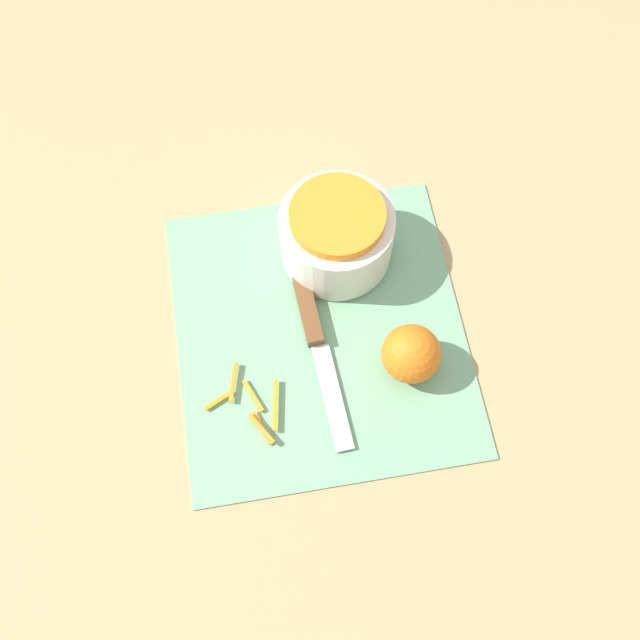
{
  "coord_description": "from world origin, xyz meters",
  "views": [
    {
      "loc": [
        0.36,
        -0.06,
        0.84
      ],
      "look_at": [
        0.0,
        0.0,
        0.04
      ],
      "focal_mm": 42.0,
      "sensor_mm": 36.0,
      "label": 1
    }
  ],
  "objects": [
    {
      "name": "ground_plane",
      "position": [
        0.0,
        0.0,
        0.0
      ],
      "size": [
        4.0,
        4.0,
        0.0
      ],
      "primitive_type": "plane",
      "color": "tan"
    },
    {
      "name": "cutting_board",
      "position": [
        0.0,
        0.0,
        0.0
      ],
      "size": [
        0.38,
        0.35,
        0.01
      ],
      "color": "#75AD84",
      "rests_on": "ground_plane"
    },
    {
      "name": "peel_pile",
      "position": [
        0.08,
        -0.09,
        0.01
      ],
      "size": [
        0.11,
        0.09,
        0.01
      ],
      "color": "orange",
      "rests_on": "cutting_board"
    },
    {
      "name": "bowl_speckled",
      "position": [
        -0.1,
        0.04,
        0.05
      ],
      "size": [
        0.14,
        0.14,
        0.09
      ],
      "color": "silver",
      "rests_on": "cutting_board"
    },
    {
      "name": "knife",
      "position": [
        -0.0,
        -0.01,
        0.01
      ],
      "size": [
        0.23,
        0.03,
        0.02
      ],
      "rotation": [
        0.0,
        0.0,
        0.06
      ],
      "color": "brown",
      "rests_on": "cutting_board"
    },
    {
      "name": "orange_left",
      "position": [
        0.06,
        0.1,
        0.04
      ],
      "size": [
        0.07,
        0.07,
        0.07
      ],
      "color": "orange",
      "rests_on": "cutting_board"
    }
  ]
}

